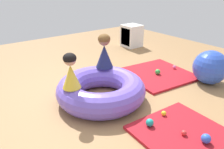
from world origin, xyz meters
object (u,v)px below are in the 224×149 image
child_in_yellow (71,71)px  play_ball_pink (174,67)px  play_ball_blue (206,139)px  child_in_navy (104,51)px  play_ball_red (184,133)px  play_ball_yellow (164,113)px  play_ball_teal (150,123)px  play_ball_green (158,72)px  inflatable_cushion (101,89)px  exercise_ball_large (210,67)px  storage_cube (131,36)px

child_in_yellow → play_ball_pink: (-0.09, 2.24, -0.51)m
play_ball_blue → child_in_navy: bearing=-178.8°
play_ball_red → play_ball_yellow: 0.41m
play_ball_teal → play_ball_green: bearing=128.9°
child_in_yellow → play_ball_pink: bearing=70.3°
play_ball_teal → play_ball_blue: play_ball_blue is taller
child_in_navy → child_in_yellow: 0.84m
inflatable_cushion → child_in_navy: 0.63m
exercise_ball_large → child_in_navy: bearing=-122.7°
inflatable_cushion → exercise_ball_large: exercise_ball_large is taller
inflatable_cushion → child_in_navy: (-0.34, 0.31, 0.44)m
inflatable_cushion → storage_cube: 2.90m
child_in_navy → play_ball_blue: 1.89m
inflatable_cushion → storage_cube: (-1.86, 2.22, 0.10)m
play_ball_yellow → storage_cube: (-2.73, 1.84, 0.21)m
child_in_yellow → play_ball_blue: bearing=6.6°
play_ball_yellow → play_ball_pink: 1.69m
play_ball_teal → play_ball_yellow: 0.31m
play_ball_yellow → play_ball_blue: play_ball_blue is taller
child_in_navy → play_ball_teal: 1.38m
child_in_navy → exercise_ball_large: 1.81m
play_ball_yellow → play_ball_blue: bearing=-3.4°
play_ball_yellow → exercise_ball_large: size_ratio=0.11×
play_ball_red → storage_cube: size_ratio=0.11×
play_ball_red → inflatable_cushion: bearing=-168.4°
play_ball_teal → play_ball_yellow: bearing=98.5°
inflatable_cushion → play_ball_green: (-0.09, 1.32, -0.09)m
child_in_navy → child_in_yellow: size_ratio=1.14×
play_ball_teal → play_ball_blue: bearing=25.3°
play_ball_blue → storage_cube: size_ratio=0.19×
play_ball_red → storage_cube: storage_cube is taller
child_in_navy → storage_cube: bearing=83.8°
play_ball_yellow → storage_cube: bearing=145.9°
child_in_navy → play_ball_green: size_ratio=5.55×
play_ball_pink → play_ball_blue: bearing=-42.7°
child_in_navy → play_ball_yellow: 1.32m
child_in_yellow → play_ball_teal: (0.90, 0.53, -0.49)m
play_ball_blue → storage_cube: (-3.34, 1.88, 0.19)m
play_ball_teal → exercise_ball_large: exercise_ball_large is taller
child_in_yellow → play_ball_red: (1.26, 0.72, -0.51)m
play_ball_yellow → play_ball_teal: bearing=-81.5°
child_in_navy → play_ball_blue: (1.82, 0.04, -0.52)m
inflatable_cushion → child_in_navy: child_in_navy is taller
play_ball_red → child_in_yellow: bearing=-150.2°
inflatable_cushion → play_ball_yellow: inflatable_cushion is taller
inflatable_cushion → play_ball_red: bearing=11.6°
child_in_yellow → play_ball_yellow: bearing=22.3°
storage_cube → play_ball_yellow: bearing=-34.1°
exercise_ball_large → play_ball_pink: bearing=-178.3°
inflatable_cushion → play_ball_teal: size_ratio=13.55×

